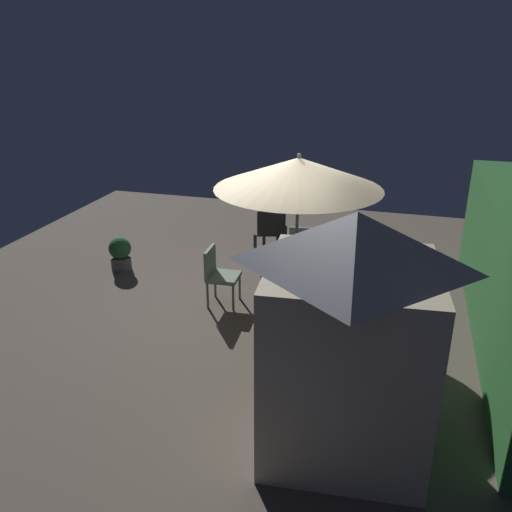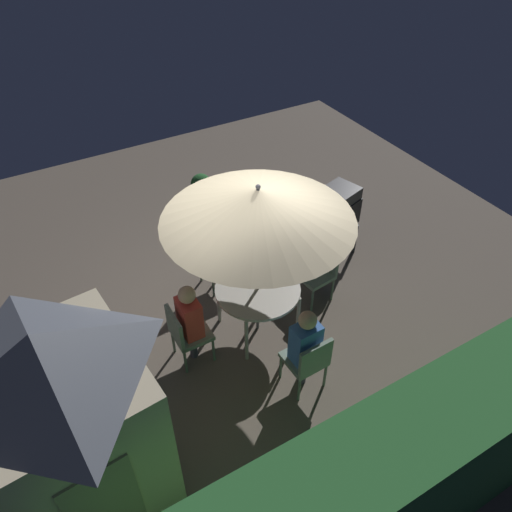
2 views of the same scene
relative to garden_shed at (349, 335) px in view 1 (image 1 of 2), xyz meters
name	(u,v)px [view 1 (image 1 of 2)]	position (x,y,z in m)	size (l,w,h in m)	color
ground_plane	(256,308)	(-2.58, -1.64, -1.25)	(11.00, 11.00, 0.00)	brown
garden_shed	(349,335)	(0.00, 0.00, 0.00)	(1.67, 1.75, 2.45)	#C6B793
patio_table	(296,267)	(-2.65, -1.06, -0.54)	(1.14, 1.14, 0.78)	#B2ADA3
patio_umbrella	(299,173)	(-2.65, -1.06, 0.86)	(2.34, 2.34, 2.39)	#4C4C51
bbq_grill	(271,215)	(-4.59, -1.93, -0.40)	(0.81, 0.67, 1.20)	black
chair_near_shed	(278,312)	(-1.58, -1.05, -0.73)	(0.47, 0.46, 0.90)	slate
chair_far_side	(375,287)	(-2.69, 0.10, -0.73)	(0.48, 0.48, 0.90)	slate
chair_toward_hedge	(302,252)	(-3.77, -1.18, -0.73)	(0.51, 0.51, 0.90)	slate
chair_toward_house	(218,272)	(-2.58, -2.24, -0.73)	(0.49, 0.49, 0.90)	slate
potted_plant_by_shed	(120,253)	(-3.34, -4.34, -0.94)	(0.39, 0.39, 0.60)	#4C4C51
person_in_red	(280,291)	(-1.66, -1.05, -0.46)	(0.24, 0.34, 1.26)	#CC3D33
person_in_blue	(370,270)	(-2.69, 0.01, -0.46)	(0.35, 0.25, 1.26)	#3866B2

